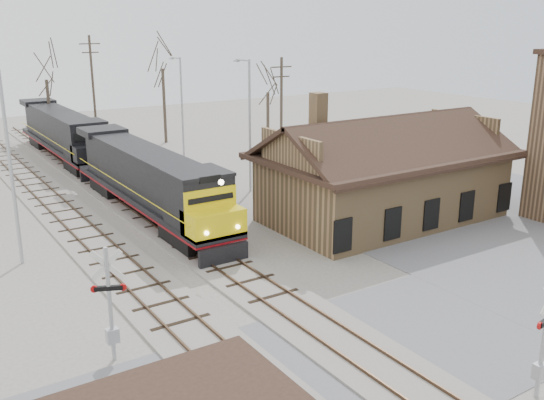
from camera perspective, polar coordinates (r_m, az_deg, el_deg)
The scene contains 17 objects.
ground at distance 23.07m, azimuth 8.62°, elevation -14.55°, with size 140.00×140.00×0.00m, color #9F9A90.
road at distance 23.06m, azimuth 8.63°, elevation -14.51°, with size 60.00×9.00×0.03m, color slate.
track_main at distance 34.53m, azimuth -8.06°, elevation -3.64°, with size 3.40×90.00×0.24m.
track_siding at distance 33.04m, azimuth -15.15°, elevation -5.01°, with size 3.40×90.00×0.24m.
depot at distance 37.97m, azimuth 10.40°, elevation 1.79°, with size 15.20×9.31×7.90m.
locomotive_lead at distance 38.19m, azimuth -11.33°, elevation 1.68°, with size 2.96×19.84×4.40m.
locomotive_trailing at distance 57.00m, azimuth -19.01°, elevation 5.90°, with size 2.96×19.84×4.17m.
crossbuck_near at distance 21.62m, azimuth 24.19°, elevation -12.16°, with size 1.20×0.32×4.23m.
crossbuck_far at distance 22.52m, azimuth -14.97°, elevation -9.89°, with size 1.17×0.57×4.37m.
streetlight_a at distance 32.18m, azimuth -23.51°, elevation 3.54°, with size 0.25×2.04×9.69m.
streetlight_b at distance 43.12m, azimuth -2.21°, elevation 7.60°, with size 0.25×2.04×9.38m.
streetlight_c at distance 53.89m, azimuth -8.54°, elevation 8.96°, with size 0.25×2.04×8.96m.
utility_pole_b at distance 61.86m, azimuth -16.46°, elevation 9.93°, with size 2.00×0.24×10.66m.
utility_pole_c at distance 52.18m, azimuth 0.88°, elevation 8.58°, with size 2.00×0.24×9.02m.
tree_c at distance 63.39m, azimuth -20.57°, elevation 11.51°, with size 4.33×4.33×10.60m.
tree_d at distance 62.20m, azimuth -10.32°, elevation 13.19°, with size 4.94×4.94×12.11m.
tree_e at distance 60.64m, azimuth -0.40°, elevation 10.88°, with size 3.44×3.44×8.44m.
Camera 1 is at (-13.47, -14.57, 11.77)m, focal length 40.00 mm.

